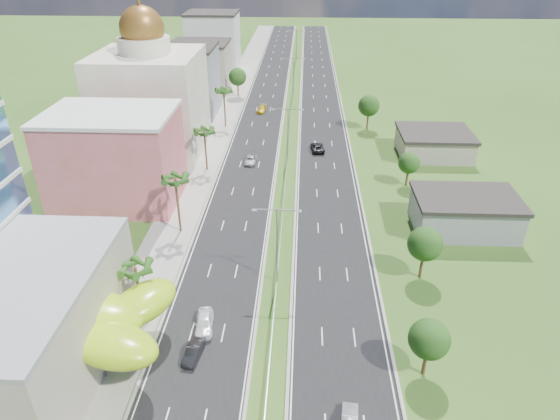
# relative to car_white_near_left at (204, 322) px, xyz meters

# --- Properties ---
(ground) EXTENTS (500.00, 500.00, 0.00)m
(ground) POSITION_rel_car_white_near_left_xyz_m (7.92, -0.70, -0.87)
(ground) COLOR #2D5119
(ground) RESTS_ON ground
(road_left) EXTENTS (11.00, 260.00, 0.04)m
(road_left) POSITION_rel_car_white_near_left_xyz_m (0.42, 89.30, -0.85)
(road_left) COLOR black
(road_left) RESTS_ON ground
(road_right) EXTENTS (11.00, 260.00, 0.04)m
(road_right) POSITION_rel_car_white_near_left_xyz_m (15.42, 89.30, -0.85)
(road_right) COLOR black
(road_right) RESTS_ON ground
(sidewalk_left) EXTENTS (7.00, 260.00, 0.12)m
(sidewalk_left) POSITION_rel_car_white_near_left_xyz_m (-9.08, 89.30, -0.81)
(sidewalk_left) COLOR gray
(sidewalk_left) RESTS_ON ground
(median_guardrail) EXTENTS (0.10, 216.06, 0.76)m
(median_guardrail) POSITION_rel_car_white_near_left_xyz_m (7.92, 71.29, -0.25)
(median_guardrail) COLOR gray
(median_guardrail) RESTS_ON ground
(streetlight_median_b) EXTENTS (6.04, 0.25, 11.00)m
(streetlight_median_b) POSITION_rel_car_white_near_left_xyz_m (7.92, 9.30, 5.88)
(streetlight_median_b) COLOR gray
(streetlight_median_b) RESTS_ON ground
(streetlight_median_c) EXTENTS (6.04, 0.25, 11.00)m
(streetlight_median_c) POSITION_rel_car_white_near_left_xyz_m (7.92, 49.30, 5.88)
(streetlight_median_c) COLOR gray
(streetlight_median_c) RESTS_ON ground
(streetlight_median_d) EXTENTS (6.04, 0.25, 11.00)m
(streetlight_median_d) POSITION_rel_car_white_near_left_xyz_m (7.92, 94.30, 5.88)
(streetlight_median_d) COLOR gray
(streetlight_median_d) RESTS_ON ground
(streetlight_median_e) EXTENTS (6.04, 0.25, 11.00)m
(streetlight_median_e) POSITION_rel_car_white_near_left_xyz_m (7.92, 139.30, 5.88)
(streetlight_median_e) COLOR gray
(streetlight_median_e) RESTS_ON ground
(lime_canopy) EXTENTS (18.00, 15.00, 7.40)m
(lime_canopy) POSITION_rel_car_white_near_left_xyz_m (-12.08, -4.70, 4.12)
(lime_canopy) COLOR #9DCB13
(lime_canopy) RESTS_ON ground
(pink_shophouse) EXTENTS (20.00, 15.00, 15.00)m
(pink_shophouse) POSITION_rel_car_white_near_left_xyz_m (-20.08, 31.30, 6.63)
(pink_shophouse) COLOR #C1584F
(pink_shophouse) RESTS_ON ground
(domed_building) EXTENTS (20.00, 20.00, 28.70)m
(domed_building) POSITION_rel_car_white_near_left_xyz_m (-20.08, 54.30, 10.48)
(domed_building) COLOR #BFB79F
(domed_building) RESTS_ON ground
(midrise_grey) EXTENTS (16.00, 15.00, 16.00)m
(midrise_grey) POSITION_rel_car_white_near_left_xyz_m (-19.08, 79.30, 7.13)
(midrise_grey) COLOR gray
(midrise_grey) RESTS_ON ground
(midrise_beige) EXTENTS (16.00, 15.00, 13.00)m
(midrise_beige) POSITION_rel_car_white_near_left_xyz_m (-19.08, 101.30, 5.63)
(midrise_beige) COLOR #9D9381
(midrise_beige) RESTS_ON ground
(midrise_white) EXTENTS (16.00, 15.00, 18.00)m
(midrise_white) POSITION_rel_car_white_near_left_xyz_m (-19.08, 124.30, 8.13)
(midrise_white) COLOR silver
(midrise_white) RESTS_ON ground
(shed_near) EXTENTS (15.00, 10.00, 5.00)m
(shed_near) POSITION_rel_car_white_near_left_xyz_m (35.92, 24.30, 1.63)
(shed_near) COLOR gray
(shed_near) RESTS_ON ground
(shed_far) EXTENTS (14.00, 12.00, 4.40)m
(shed_far) POSITION_rel_car_white_near_left_xyz_m (37.92, 54.30, 1.33)
(shed_far) COLOR #9D9381
(shed_far) RESTS_ON ground
(palm_tree_b) EXTENTS (3.60, 3.60, 8.10)m
(palm_tree_b) POSITION_rel_car_white_near_left_xyz_m (-7.58, 1.30, 6.19)
(palm_tree_b) COLOR #47301C
(palm_tree_b) RESTS_ON ground
(palm_tree_c) EXTENTS (3.60, 3.60, 9.60)m
(palm_tree_c) POSITION_rel_car_white_near_left_xyz_m (-7.58, 21.30, 7.63)
(palm_tree_c) COLOR #47301C
(palm_tree_c) RESTS_ON ground
(palm_tree_d) EXTENTS (3.60, 3.60, 8.60)m
(palm_tree_d) POSITION_rel_car_white_near_left_xyz_m (-7.58, 44.30, 6.67)
(palm_tree_d) COLOR #47301C
(palm_tree_d) RESTS_ON ground
(palm_tree_e) EXTENTS (3.60, 3.60, 9.40)m
(palm_tree_e) POSITION_rel_car_white_near_left_xyz_m (-7.58, 69.30, 7.44)
(palm_tree_e) COLOR #47301C
(palm_tree_e) RESTS_ON ground
(leafy_tree_lfar) EXTENTS (4.90, 4.90, 8.05)m
(leafy_tree_lfar) POSITION_rel_car_white_near_left_xyz_m (-7.58, 94.30, 4.71)
(leafy_tree_lfar) COLOR #47301C
(leafy_tree_lfar) RESTS_ON ground
(leafy_tree_ra) EXTENTS (4.20, 4.20, 6.90)m
(leafy_tree_ra) POSITION_rel_car_white_near_left_xyz_m (23.92, -5.70, 3.90)
(leafy_tree_ra) COLOR #47301C
(leafy_tree_ra) RESTS_ON ground
(leafy_tree_rb) EXTENTS (4.55, 4.55, 7.47)m
(leafy_tree_rb) POSITION_rel_car_white_near_left_xyz_m (26.92, 11.30, 4.30)
(leafy_tree_rb) COLOR #47301C
(leafy_tree_rb) RESTS_ON ground
(leafy_tree_rc) EXTENTS (3.85, 3.85, 6.33)m
(leafy_tree_rc) POSITION_rel_car_white_near_left_xyz_m (29.92, 39.30, 3.50)
(leafy_tree_rc) COLOR #47301C
(leafy_tree_rc) RESTS_ON ground
(leafy_tree_rd) EXTENTS (4.90, 4.90, 8.05)m
(leafy_tree_rd) POSITION_rel_car_white_near_left_xyz_m (25.92, 69.30, 4.71)
(leafy_tree_rd) COLOR #47301C
(leafy_tree_rd) RESTS_ON ground
(car_white_near_left) EXTENTS (2.52, 5.08, 1.67)m
(car_white_near_left) POSITION_rel_car_white_near_left_xyz_m (0.00, 0.00, 0.00)
(car_white_near_left) COLOR white
(car_white_near_left) RESTS_ON road_left
(car_dark_left) EXTENTS (2.01, 4.26, 1.35)m
(car_dark_left) POSITION_rel_car_white_near_left_xyz_m (-0.38, -4.51, -0.16)
(car_dark_left) COLOR black
(car_dark_left) RESTS_ON road_left
(car_silver_mid_left) EXTENTS (2.47, 4.90, 1.33)m
(car_silver_mid_left) POSITION_rel_car_white_near_left_xyz_m (0.61, 47.92, -0.17)
(car_silver_mid_left) COLOR #A2A5AA
(car_silver_mid_left) RESTS_ON road_left
(car_yellow_far_left) EXTENTS (2.58, 5.21, 1.46)m
(car_yellow_far_left) POSITION_rel_car_white_near_left_xyz_m (0.13, 80.79, -0.11)
(car_yellow_far_left) COLOR gold
(car_yellow_far_left) RESTS_ON road_left
(car_dark_far_right) EXTENTS (3.07, 5.70, 1.52)m
(car_dark_far_right) POSITION_rel_car_white_near_left_xyz_m (14.01, 55.09, -0.07)
(car_dark_far_right) COLOR black
(car_dark_far_right) RESTS_ON road_right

